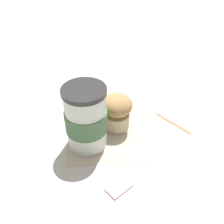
{
  "coord_description": "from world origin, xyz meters",
  "views": [
    {
      "loc": [
        -0.48,
        -0.06,
        0.44
      ],
      "look_at": [
        0.0,
        0.0,
        0.06
      ],
      "focal_mm": 42.0,
      "sensor_mm": 36.0,
      "label": 1
    }
  ],
  "objects_px": {
    "coffee_cup": "(86,118)",
    "banana": "(90,102)",
    "muffin": "(117,111)",
    "sugar_packet": "(119,187)"
  },
  "relations": [
    {
      "from": "banana",
      "to": "coffee_cup",
      "type": "bearing_deg",
      "value": -170.82
    },
    {
      "from": "coffee_cup",
      "to": "banana",
      "type": "xyz_separation_m",
      "value": [
        0.14,
        0.02,
        -0.06
      ]
    },
    {
      "from": "coffee_cup",
      "to": "sugar_packet",
      "type": "height_order",
      "value": "coffee_cup"
    },
    {
      "from": "coffee_cup",
      "to": "sugar_packet",
      "type": "bearing_deg",
      "value": -143.22
    },
    {
      "from": "coffee_cup",
      "to": "banana",
      "type": "bearing_deg",
      "value": 9.18
    },
    {
      "from": "coffee_cup",
      "to": "banana",
      "type": "distance_m",
      "value": 0.15
    },
    {
      "from": "muffin",
      "to": "sugar_packet",
      "type": "distance_m",
      "value": 0.19
    },
    {
      "from": "muffin",
      "to": "sugar_packet",
      "type": "bearing_deg",
      "value": -172.05
    },
    {
      "from": "muffin",
      "to": "sugar_packet",
      "type": "relative_size",
      "value": 1.88
    },
    {
      "from": "muffin",
      "to": "coffee_cup",
      "type": "bearing_deg",
      "value": 137.73
    }
  ]
}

